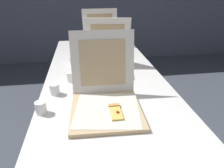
{
  "coord_description": "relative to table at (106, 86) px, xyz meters",
  "views": [
    {
      "loc": [
        -0.15,
        -0.64,
        1.36
      ],
      "look_at": [
        0.02,
        0.48,
        0.79
      ],
      "focal_mm": 31.96,
      "sensor_mm": 36.0,
      "label": 1
    }
  ],
  "objects": [
    {
      "name": "table",
      "position": [
        0.0,
        0.0,
        0.0
      ],
      "size": [
        0.87,
        2.41,
        0.73
      ],
      "color": "silver",
      "rests_on": "ground"
    },
    {
      "name": "cup_white_far",
      "position": [
        -0.24,
        0.38,
        0.08
      ],
      "size": [
        0.06,
        0.06,
        0.07
      ],
      "primitive_type": "cylinder",
      "color": "white",
      "rests_on": "table"
    },
    {
      "name": "cup_white_near_center",
      "position": [
        -0.34,
        -0.15,
        0.08
      ],
      "size": [
        0.06,
        0.06,
        0.07
      ],
      "primitive_type": "cylinder",
      "color": "white",
      "rests_on": "table"
    },
    {
      "name": "pizza_box_middle",
      "position": [
        0.05,
        0.24,
        0.1
      ],
      "size": [
        0.43,
        0.43,
        0.39
      ],
      "rotation": [
        0.0,
        0.0,
        -0.14
      ],
      "color": "tan",
      "rests_on": "table"
    },
    {
      "name": "pizza_box_back",
      "position": [
        0.07,
        0.76,
        0.1
      ],
      "size": [
        0.41,
        0.44,
        0.4
      ],
      "rotation": [
        0.0,
        0.0,
        0.07
      ],
      "color": "tan",
      "rests_on": "table"
    },
    {
      "name": "pizza_box_front",
      "position": [
        -0.04,
        -0.35,
        0.1
      ],
      "size": [
        0.4,
        0.47,
        0.39
      ],
      "rotation": [
        0.0,
        0.0,
        -0.04
      ],
      "color": "tan",
      "rests_on": "table"
    },
    {
      "name": "cup_white_near_left",
      "position": [
        -0.39,
        -0.35,
        0.08
      ],
      "size": [
        0.06,
        0.06,
        0.07
      ],
      "primitive_type": "cylinder",
      "color": "white",
      "rests_on": "table"
    },
    {
      "name": "cup_white_mid",
      "position": [
        -0.25,
        0.03,
        0.08
      ],
      "size": [
        0.06,
        0.06,
        0.07
      ],
      "primitive_type": "cylinder",
      "color": "white",
      "rests_on": "table"
    }
  ]
}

